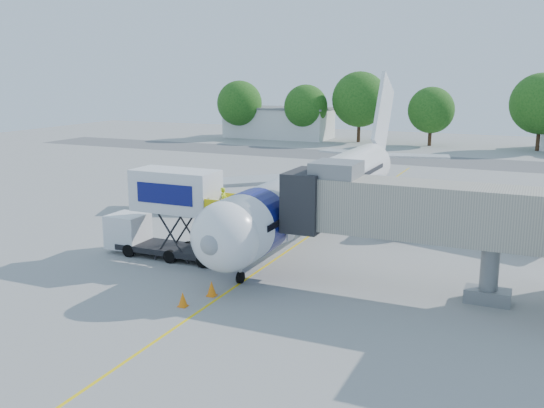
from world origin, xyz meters
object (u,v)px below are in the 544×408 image
at_px(aircraft, 324,187).
at_px(ground_tug, 172,324).
at_px(jet_bridge, 401,209).
at_px(catering_hiloader, 167,213).

distance_m(aircraft, ground_tug, 21.20).
xyz_separation_m(aircraft, jet_bridge, (7.99, -11.12, 1.39)).
bearing_deg(jet_bridge, catering_hiloader, -179.99).
relative_size(aircraft, jet_bridge, 2.71).
distance_m(jet_bridge, catering_hiloader, 14.35).
relative_size(catering_hiloader, ground_tug, 2.43).
distance_m(aircraft, jet_bridge, 13.77).
height_order(aircraft, catering_hiloader, aircraft).
bearing_deg(jet_bridge, ground_tug, -126.94).
height_order(jet_bridge, ground_tug, jet_bridge).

